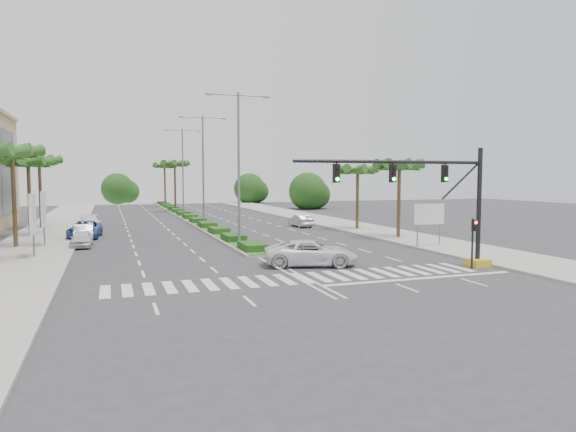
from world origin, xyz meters
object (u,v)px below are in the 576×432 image
Objects in this scene: car_parked_c at (85,229)px; car_crossing at (311,253)px; car_parked_b at (84,233)px; car_parked_d at (89,224)px; car_parked_a at (81,239)px; car_right at (301,221)px.

car_parked_c is 0.97× the size of car_crossing.
car_parked_d reaches higher than car_parked_b.
car_right is at bearing 25.23° from car_parked_a.
car_parked_b is 22.37m from car_crossing.
car_parked_d is at bearing 43.89° from car_crossing.
car_crossing is 24.59m from car_right.
car_crossing reaches higher than car_parked_b.
car_parked_d is at bearing 93.50° from car_parked_c.
car_parked_d reaches higher than car_crossing.
car_parked_b is 22.53m from car_right.
car_crossing is 1.39× the size of car_right.
car_parked_d reaches higher than car_parked_c.
car_parked_a is 4.06m from car_parked_b.
car_parked_c reaches higher than car_parked_b.
car_parked_a is 11.73m from car_parked_d.
car_parked_d is 1.34× the size of car_right.
car_parked_d is 0.97× the size of car_crossing.
car_parked_a is 19.33m from car_crossing.
car_parked_a is 0.95× the size of car_right.
car_parked_a is 0.68× the size of car_crossing.
car_parked_c is (0.00, 2.29, 0.06)m from car_parked_b.
car_parked_d is 28.74m from car_crossing.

